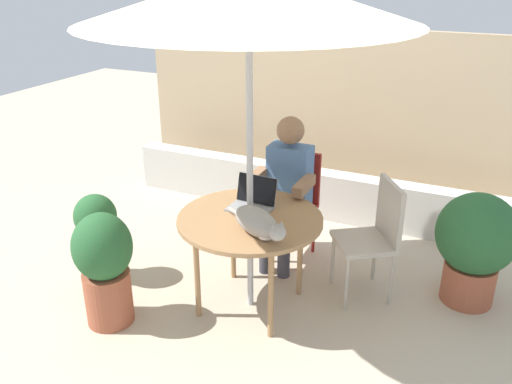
{
  "coord_description": "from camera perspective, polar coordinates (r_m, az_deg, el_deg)",
  "views": [
    {
      "loc": [
        1.41,
        -3.02,
        2.37
      ],
      "look_at": [
        0.0,
        0.1,
        0.87
      ],
      "focal_mm": 37.71,
      "sensor_mm": 36.0,
      "label": 1
    }
  ],
  "objects": [
    {
      "name": "fence_back",
      "position": [
        5.7,
        9.26,
        8.13
      ],
      "size": [
        4.51,
        0.08,
        1.75
      ],
      "primitive_type": "cube",
      "color": "tan",
      "rests_on": "ground"
    },
    {
      "name": "patio_table",
      "position": [
        3.74,
        -0.63,
        -3.51
      ],
      "size": [
        1.01,
        1.01,
        0.72
      ],
      "color": "#9E754C",
      "rests_on": "ground"
    },
    {
      "name": "chair_empty",
      "position": [
        4.03,
        12.58,
        -4.02
      ],
      "size": [
        0.55,
        0.55,
        0.9
      ],
      "color": "#B2A899",
      "rests_on": "ground"
    },
    {
      "name": "person_seated",
      "position": [
        4.3,
        3.23,
        0.82
      ],
      "size": [
        0.48,
        0.48,
        1.24
      ],
      "color": "#4C72A5",
      "rests_on": "ground"
    },
    {
      "name": "chair_occupied",
      "position": [
        4.5,
        3.92,
        -0.44
      ],
      "size": [
        0.4,
        0.4,
        0.9
      ],
      "color": "maroon",
      "rests_on": "ground"
    },
    {
      "name": "planter_wall_low",
      "position": [
        5.33,
        6.92,
        -0.18
      ],
      "size": [
        4.06,
        0.2,
        0.46
      ],
      "primitive_type": "cube",
      "color": "beige",
      "rests_on": "ground"
    },
    {
      "name": "ground_plane",
      "position": [
        4.09,
        -0.59,
        -11.77
      ],
      "size": [
        14.0,
        14.0,
        0.0
      ],
      "primitive_type": "plane",
      "color": "#BCAD93"
    },
    {
      "name": "laptop",
      "position": [
        3.85,
        -0.27,
        -0.71
      ],
      "size": [
        0.31,
        0.26,
        0.21
      ],
      "color": "gray",
      "rests_on": "patio_table"
    },
    {
      "name": "potted_plant_near_fence",
      "position": [
        4.37,
        -16.48,
        -4.08
      ],
      "size": [
        0.33,
        0.33,
        0.72
      ],
      "color": "#595654",
      "rests_on": "ground"
    },
    {
      "name": "cat",
      "position": [
        3.45,
        0.27,
        -3.32
      ],
      "size": [
        0.56,
        0.42,
        0.17
      ],
      "color": "gray",
      "rests_on": "patio_table"
    },
    {
      "name": "potted_plant_by_chair",
      "position": [
        4.19,
        22.26,
        -4.99
      ],
      "size": [
        0.58,
        0.58,
        0.86
      ],
      "color": "#9E5138",
      "rests_on": "ground"
    },
    {
      "name": "potted_plant_corner",
      "position": [
        3.82,
        -15.77,
        -7.41
      ],
      "size": [
        0.4,
        0.4,
        0.83
      ],
      "color": "#9E5138",
      "rests_on": "ground"
    }
  ]
}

